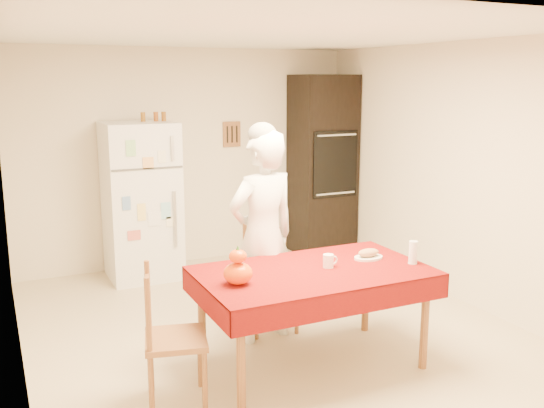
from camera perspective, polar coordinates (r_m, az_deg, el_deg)
floor at (r=5.44m, az=-0.32°, el=-11.52°), size 4.50×4.50×0.00m
room_shell at (r=5.03m, az=-0.34°, el=5.73°), size 4.02×4.52×2.51m
refrigerator at (r=6.71m, az=-12.20°, el=0.28°), size 0.75×0.74×1.70m
oven_cabinet at (r=7.54m, az=4.77°, el=3.66°), size 0.70×0.62×2.20m
dining_table at (r=4.52m, az=3.88°, el=-7.04°), size 1.70×1.00×0.76m
chair_far at (r=5.30m, az=-0.35°, el=-6.32°), size 0.47×0.45×0.95m
chair_left at (r=4.13m, az=-9.98°, el=-11.79°), size 0.49×0.50×0.95m
seated_woman at (r=4.96m, az=-0.89°, el=-3.11°), size 0.71×0.53×1.75m
coffee_mug at (r=4.56m, az=5.32°, el=-5.36°), size 0.08×0.08×0.10m
pumpkin_lower at (r=4.18m, az=-3.21°, el=-6.54°), size 0.20×0.20×0.15m
pumpkin_upper at (r=4.14m, az=-3.23°, el=-4.93°), size 0.12×0.12×0.09m
wine_glass at (r=4.74m, az=13.13°, el=-4.45°), size 0.07×0.07×0.18m
bread_plate at (r=4.82m, az=9.06°, el=-5.00°), size 0.24×0.24×0.02m
bread_loaf at (r=4.81m, az=9.08°, el=-4.54°), size 0.18×0.10×0.06m
spice_jar_left at (r=6.66m, az=-12.05°, el=8.02°), size 0.05×0.05×0.10m
spice_jar_mid at (r=6.69m, az=-10.88°, el=8.08°), size 0.05×0.05×0.10m
spice_jar_right at (r=6.71m, az=-10.16°, el=8.12°), size 0.05×0.05×0.10m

